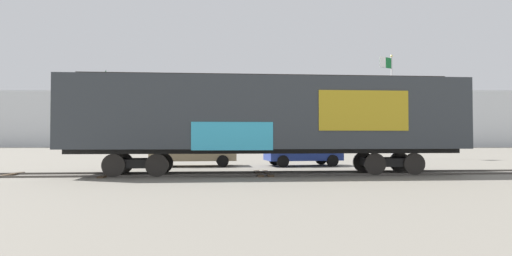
% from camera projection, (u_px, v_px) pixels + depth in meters
% --- Properties ---
extents(ground_plane, '(260.00, 260.00, 0.00)m').
position_uv_depth(ground_plane, '(298.00, 174.00, 17.05)').
color(ground_plane, slate).
extents(track, '(59.94, 6.23, 0.08)m').
position_uv_depth(track, '(242.00, 174.00, 16.97)').
color(track, '#4C4742').
rests_on(track, ground_plane).
extents(freight_car, '(16.79, 4.30, 4.28)m').
position_uv_depth(freight_car, '(265.00, 116.00, 17.11)').
color(freight_car, '#33383D').
rests_on(freight_car, ground_plane).
extents(flagpole, '(1.23, 0.85, 7.98)m').
position_uv_depth(flagpole, '(388.00, 92.00, 30.56)').
color(flagpole, silver).
rests_on(flagpole, ground_plane).
extents(hillside, '(150.27, 41.62, 14.55)m').
position_uv_depth(hillside, '(263.00, 123.00, 88.37)').
color(hillside, silver).
rests_on(hillside, ground_plane).
extents(parked_car_tan, '(4.83, 2.44, 1.66)m').
position_uv_depth(parked_car_tan, '(190.00, 151.00, 22.01)').
color(parked_car_tan, '#9E8966').
rests_on(parked_car_tan, ground_plane).
extents(parked_car_blue, '(4.40, 2.59, 1.63)m').
position_uv_depth(parked_car_blue, '(300.00, 151.00, 22.29)').
color(parked_car_blue, navy).
rests_on(parked_car_blue, ground_plane).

